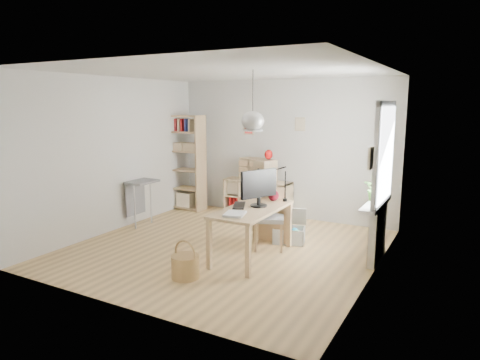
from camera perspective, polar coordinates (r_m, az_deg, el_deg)
The scene contains 20 objects.
ground at distance 6.81m, azimuth -1.98°, elevation -9.06°, with size 4.50×4.50×0.00m, color tan.
room_shell at distance 6.03m, azimuth 1.71°, elevation 7.88°, with size 4.50×4.50×4.50m.
window_unit at distance 6.25m, azimuth 18.77°, elevation 3.28°, with size 0.07×1.16×1.46m.
radiator at distance 6.49m, azimuth 17.88°, elevation -6.83°, with size 0.10×0.80×0.80m, color silver.
windowsill at distance 6.39m, azimuth 17.65°, elevation -3.09°, with size 0.22×1.20×0.06m, color white.
desk at distance 6.24m, azimuth 1.64°, elevation -4.56°, with size 0.70×1.50×0.75m.
cube_shelf at distance 8.70m, azimuth 2.34°, elevation -2.72°, with size 1.40×0.38×0.72m.
tall_bookshelf at distance 9.13m, azimuth -7.27°, elevation 2.85°, with size 0.80×0.38×2.00m.
side_table at distance 8.08m, azimuth -13.24°, elevation -1.31°, with size 0.40×0.55×0.85m.
chair at distance 6.72m, azimuth 3.90°, elevation -4.59°, with size 0.60×0.60×0.94m.
wicker_basket at distance 5.71m, azimuth -7.30°, elevation -11.26°, with size 0.37×0.37×0.51m.
storage_chest at distance 7.10m, azimuth 6.66°, elevation -6.85°, with size 0.63×0.68×0.53m.
monitor at distance 6.24m, azimuth 2.53°, elevation -0.79°, with size 0.31×0.59×0.54m.
keyboard at distance 6.31m, azimuth -0.12°, elevation -3.41°, with size 0.16×0.43×0.02m, color black.
task_lamp at distance 6.61m, azimuth 4.02°, elevation 0.14°, with size 0.47×0.17×0.50m.
yarn_ball at distance 6.65m, azimuth 4.49°, elevation -2.08°, with size 0.17×0.17×0.17m, color #4D0A15.
paper_tray at distance 5.81m, azimuth -0.70°, elevation -4.55°, with size 0.26×0.32×0.03m, color white.
drawer_chest at distance 8.53m, azimuth 2.41°, elevation 1.40°, with size 0.77×0.35×0.44m, color tan.
red_vase at distance 8.39m, azimuth 3.83°, elevation 3.41°, with size 0.16×0.16×0.19m, color #960D0C.
potted_plant at distance 6.42m, azimuth 17.69°, elevation -1.15°, with size 0.32×0.27×0.35m, color #39702A.
Camera 1 is at (3.29, -5.52, 2.25)m, focal length 32.00 mm.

